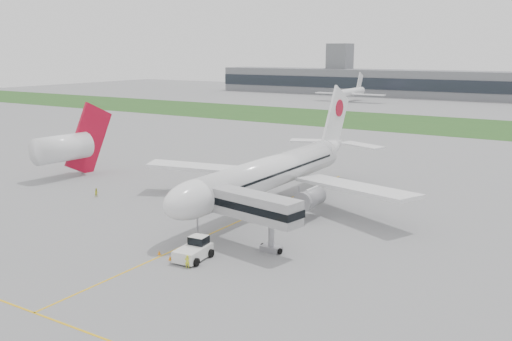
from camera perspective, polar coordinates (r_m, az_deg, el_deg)
The scene contains 14 objects.
ground at distance 86.91m, azimuth 0.25°, elevation -4.22°, with size 600.00×600.00×0.00m, color #949597.
apron_markings at distance 82.88m, azimuth -1.58°, elevation -5.03°, with size 70.00×70.00×0.04m, color gold, non-canonical shape.
grass_strip at distance 197.42m, azimuth 19.01°, elevation 4.24°, with size 600.00×50.00×0.02m, color #244F1D.
terminal_building at distance 304.49m, azimuth 23.95°, elevation 7.67°, with size 320.00×22.30×14.00m.
control_tower at distance 332.14m, azimuth 8.28°, elevation 7.62°, with size 12.00×12.00×56.00m, color slate, non-canonical shape.
airliner at distance 89.59m, azimuth 1.90°, elevation -0.00°, with size 48.13×53.95×17.88m.
pushback_tug at distance 68.24m, azimuth -6.17°, elevation -7.84°, with size 3.79×5.21×2.53m.
jet_bridge at distance 71.06m, azimuth -1.31°, elevation -3.44°, with size 15.84×5.78×7.22m.
safety_cone_left at distance 70.39m, azimuth -9.66°, elevation -8.08°, with size 0.41×0.41×0.56m, color orange.
safety_cone_right at distance 68.40m, azimuth -8.59°, elevation -8.63°, with size 0.44×0.44×0.60m, color orange.
ground_crew_near at distance 65.67m, azimuth -6.88°, elevation -9.02°, with size 0.57×0.37×1.56m, color #EDF829.
ground_crew_far at distance 99.32m, azimuth -15.65°, elevation -2.15°, with size 0.75×0.59×1.55m, color gold.
neighbor_aircraft at distance 115.91m, azimuth -18.45°, elevation 2.25°, with size 5.95×18.38×14.95m.
distant_aircraft_left at distance 278.38m, azimuth 9.33°, elevation 6.78°, with size 34.54×30.48×13.21m, color white, non-canonical shape.
Camera 1 is at (44.04, -70.93, 24.15)m, focal length 40.00 mm.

